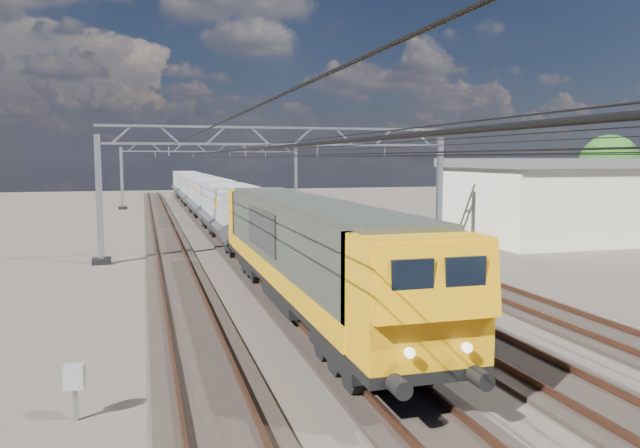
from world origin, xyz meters
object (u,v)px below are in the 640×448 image
object	(u,v)px
catenary_gantry_mid	(282,186)
locomotive	(305,247)
hopper_wagon_fourth	(187,183)
trackside_cabinet	(74,379)
tree_far	(614,167)
hopper_wagon_third	(196,189)
hopper_wagon_lead	(234,210)
industrial_shed	(594,198)
hopper_wagon_mid	(210,196)
catenary_gantry_far	(212,172)

from	to	relation	value
catenary_gantry_mid	locomotive	distance (m)	13.01
hopper_wagon_fourth	trackside_cabinet	size ratio (longest dim) A/B	11.03
hopper_wagon_fourth	tree_far	xyz separation A→B (m)	(32.32, -37.75, 2.46)
hopper_wagon_third	hopper_wagon_fourth	world-z (taller)	same
hopper_wagon_third	tree_far	world-z (taller)	tree_far
locomotive	hopper_wagon_lead	distance (m)	17.70
industrial_shed	tree_far	xyz separation A→B (m)	(8.32, 7.79, 1.96)
tree_far	locomotive	bearing A→B (deg)	-145.09
locomotive	hopper_wagon_mid	world-z (taller)	locomotive
catenary_gantry_mid	tree_far	world-z (taller)	tree_far
hopper_wagon_third	industrial_shed	bearing A→B (deg)	-52.55
catenary_gantry_far	tree_far	xyz separation A→B (m)	(30.32, -26.21, 0.78)
catenary_gantry_far	hopper_wagon_fourth	bearing A→B (deg)	99.84
hopper_wagon_lead	industrial_shed	xyz separation A→B (m)	(24.00, -2.93, 0.49)
hopper_wagon_mid	tree_far	world-z (taller)	tree_far
hopper_wagon_lead	hopper_wagon_mid	distance (m)	14.20
locomotive	hopper_wagon_third	xyz separation A→B (m)	(-0.00, 46.10, -0.09)
hopper_wagon_lead	industrial_shed	size ratio (longest dim) A/B	0.70
locomotive	hopper_wagon_lead	xyz separation A→B (m)	(-0.00, 17.70, -0.09)
catenary_gantry_mid	trackside_cabinet	bearing A→B (deg)	-113.55
locomotive	tree_far	distance (m)	39.48
hopper_wagon_fourth	industrial_shed	xyz separation A→B (m)	(24.00, -45.53, 0.49)
locomotive	hopper_wagon_fourth	world-z (taller)	locomotive
hopper_wagon_third	trackside_cabinet	size ratio (longest dim) A/B	11.03
industrial_shed	hopper_wagon_lead	bearing A→B (deg)	173.03
locomotive	hopper_wagon_fourth	bearing A→B (deg)	90.00
locomotive	catenary_gantry_far	bearing A→B (deg)	87.65
hopper_wagon_lead	hopper_wagon_fourth	size ratio (longest dim) A/B	1.00
hopper_wagon_lead	trackside_cabinet	xyz separation A→B (m)	(-6.80, -25.11, -1.34)
hopper_wagon_lead	tree_far	size ratio (longest dim) A/B	1.77
trackside_cabinet	locomotive	bearing A→B (deg)	54.02
hopper_wagon_lead	trackside_cabinet	size ratio (longest dim) A/B	11.03
hopper_wagon_third	tree_far	xyz separation A→B (m)	(32.32, -23.55, 2.46)
hopper_wagon_mid	industrial_shed	size ratio (longest dim) A/B	0.70
trackside_cabinet	industrial_shed	bearing A→B (deg)	42.27
hopper_wagon_lead	tree_far	bearing A→B (deg)	8.54
catenary_gantry_far	hopper_wagon_fourth	xyz separation A→B (m)	(-2.00, 11.53, -1.67)
hopper_wagon_lead	industrial_shed	bearing A→B (deg)	-6.97
catenary_gantry_far	industrial_shed	world-z (taller)	catenary_gantry_far
hopper_wagon_lead	trackside_cabinet	world-z (taller)	hopper_wagon_lead
industrial_shed	catenary_gantry_mid	bearing A→B (deg)	-174.81
catenary_gantry_mid	hopper_wagon_mid	world-z (taller)	catenary_gantry_mid
trackside_cabinet	tree_far	bearing A→B (deg)	43.97
hopper_wagon_third	industrial_shed	size ratio (longest dim) A/B	0.70
catenary_gantry_mid	trackside_cabinet	xyz separation A→B (m)	(-8.80, -20.18, -3.02)
locomotive	hopper_wagon_fourth	size ratio (longest dim) A/B	1.62
catenary_gantry_mid	hopper_wagon_lead	world-z (taller)	catenary_gantry_mid
trackside_cabinet	tree_far	xyz separation A→B (m)	(39.11, 29.97, 3.80)
trackside_cabinet	industrial_shed	size ratio (longest dim) A/B	0.06
catenary_gantry_mid	catenary_gantry_far	xyz separation A→B (m)	(0.00, 36.00, 0.00)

